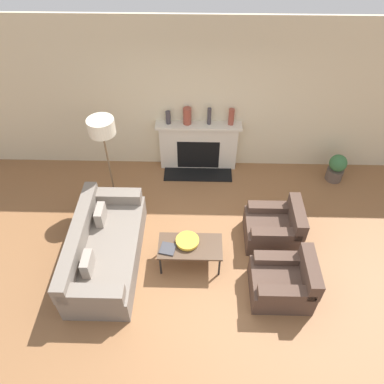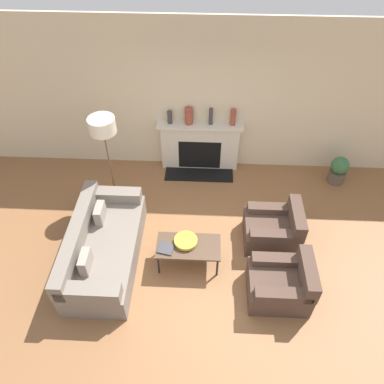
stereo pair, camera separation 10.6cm
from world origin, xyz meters
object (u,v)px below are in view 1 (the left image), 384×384
Objects in this scene: armchair_near at (284,282)px; mantel_vase_center_right at (209,116)px; fireplace at (198,147)px; potted_plant at (337,168)px; mantel_vase_right at (231,117)px; mantel_vase_left at (168,117)px; couch at (104,249)px; book at (168,249)px; mantel_vase_center_left at (187,116)px; bowl at (187,241)px; floor_lamp at (102,132)px; armchair_far at (275,228)px; coffee_table at (190,247)px.

mantel_vase_center_right is (-1.08, 2.85, 0.90)m from armchair_near.
fireplace is 2.85× the size of potted_plant.
mantel_vase_right is (0.40, 0.00, -0.01)m from mantel_vase_center_right.
mantel_vase_right is at bearing 0.00° from mantel_vase_left.
mantel_vase_right is at bearing -40.52° from couch.
mantel_vase_center_right is at bearing 0.00° from mantel_vase_left.
mantel_vase_left is at bearing 104.85° from book.
armchair_near is 3.18m from mantel_vase_center_right.
mantel_vase_center_left reaches higher than mantel_vase_left.
bowl reaches higher than book.
floor_lamp is (-0.09, 1.39, 1.20)m from couch.
floor_lamp is 1.40m from mantel_vase_left.
mantel_vase_left is at bearing 45.16° from floor_lamp.
mantel_vase_left is at bearing 178.41° from fireplace.
couch is 3.64× the size of potted_plant.
floor_lamp is 4.37m from potted_plant.
fireplace is 0.85m from mantel_vase_left.
mantel_vase_center_left reaches higher than potted_plant.
potted_plant reaches higher than bowl.
mantel_vase_center_right reaches higher than mantel_vase_left.
mantel_vase_left is 1.15m from mantel_vase_right.
mantel_vase_left is at bearing -20.21° from couch.
floor_lamp reaches higher than armchair_far.
potted_plant is at bearing -7.72° from mantel_vase_center_right.
floor_lamp is (-1.52, -0.95, 0.99)m from fireplace.
mantel_vase_center_left reaches higher than couch.
mantel_vase_center_right is (1.61, 2.35, 0.88)m from couch.
armchair_near is 0.90× the size of coffee_table.
armchair_near reaches higher than bowl.
armchair_far reaches higher than book.
mantel_vase_center_left reaches higher than bowl.
armchair_near is at bearing -57.37° from mantel_vase_left.
armchair_near is at bearing -118.50° from potted_plant.
fireplace is 6.12× the size of book.
mantel_vase_right is at bearing 0.00° from mantel_vase_center_left.
mantel_vase_center_left is at bearing 0.00° from mantel_vase_left.
mantel_vase_right reaches higher than book.
mantel_vase_left is at bearing 180.00° from mantel_vase_center_right.
coffee_table is at bearing -87.18° from mantel_vase_center_left.
mantel_vase_center_left is at bearing 180.00° from mantel_vase_right.
potted_plant is at bearing 8.65° from floor_lamp.
mantel_vase_left reaches higher than armchair_far.
armchair_far is at bearing -55.19° from fireplace.
mantel_vase_right is (0.80, 0.00, -0.00)m from mantel_vase_center_left.
coffee_table is 1.72× the size of potted_plant.
floor_lamp is at bearing 135.55° from coffee_table.
bowl is 2.43m from mantel_vase_center_right.
mantel_vase_right reaches higher than bowl.
mantel_vase_center_left reaches higher than armchair_far.
floor_lamp is at bearing -155.38° from mantel_vase_right.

